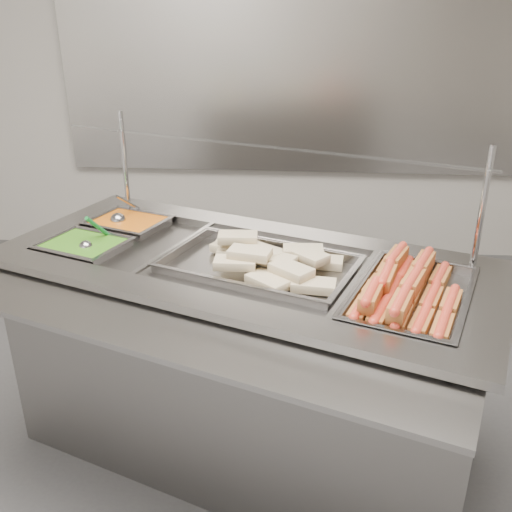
# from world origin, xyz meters

# --- Properties ---
(back_panel) EXTENTS (3.00, 0.04, 1.20)m
(back_panel) POSITION_xyz_m (0.00, 2.45, 1.20)
(back_panel) COLOR #9D9892
(back_panel) RESTS_ON ground
(steam_counter) EXTENTS (1.89, 1.33, 0.83)m
(steam_counter) POSITION_xyz_m (-0.12, 0.44, 0.41)
(steam_counter) COLOR slate
(steam_counter) RESTS_ON ground
(tray_rail) EXTENTS (1.63, 0.89, 0.05)m
(tray_rail) POSITION_xyz_m (-0.29, 0.01, 0.78)
(tray_rail) COLOR gray
(tray_rail) RESTS_ON steam_counter
(sneeze_guard) EXTENTS (1.51, 0.80, 0.40)m
(sneeze_guard) POSITION_xyz_m (-0.05, 0.63, 1.16)
(sneeze_guard) COLOR #B9B9BD
(sneeze_guard) RESTS_ON steam_counter
(pan_hotdogs) EXTENTS (0.47, 0.58, 0.09)m
(pan_hotdogs) POSITION_xyz_m (0.41, 0.24, 0.79)
(pan_hotdogs) COLOR gray
(pan_hotdogs) RESTS_ON steam_counter
(pan_wraps) EXTENTS (0.72, 0.57, 0.06)m
(pan_wraps) POSITION_xyz_m (-0.07, 0.42, 0.80)
(pan_wraps) COLOR gray
(pan_wraps) RESTS_ON steam_counter
(pan_beans) EXTENTS (0.34, 0.31, 0.09)m
(pan_beans) POSITION_xyz_m (-0.63, 0.78, 0.79)
(pan_beans) COLOR gray
(pan_beans) RESTS_ON steam_counter
(pan_peas) EXTENTS (0.34, 0.31, 0.09)m
(pan_peas) POSITION_xyz_m (-0.72, 0.53, 0.79)
(pan_peas) COLOR gray
(pan_peas) RESTS_ON steam_counter
(hotdogs_in_buns) EXTENTS (0.37, 0.54, 0.11)m
(hotdogs_in_buns) POSITION_xyz_m (0.39, 0.24, 0.83)
(hotdogs_in_buns) COLOR #9B5120
(hotdogs_in_buns) RESTS_ON pan_hotdogs
(tortilla_wraps) EXTENTS (0.48, 0.42, 0.09)m
(tortilla_wraps) POSITION_xyz_m (-0.04, 0.43, 0.84)
(tortilla_wraps) COLOR #CEB58A
(tortilla_wraps) RESTS_ON pan_wraps
(ladle) EXTENTS (0.09, 0.17, 0.14)m
(ladle) POSITION_xyz_m (-0.67, 0.78, 0.83)
(ladle) COLOR #A3A3A7
(ladle) RESTS_ON pan_beans
(serving_spoon) EXTENTS (0.08, 0.15, 0.14)m
(serving_spoon) POSITION_xyz_m (-0.70, 0.52, 0.83)
(serving_spoon) COLOR #A3A3A7
(serving_spoon) RESTS_ON pan_peas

